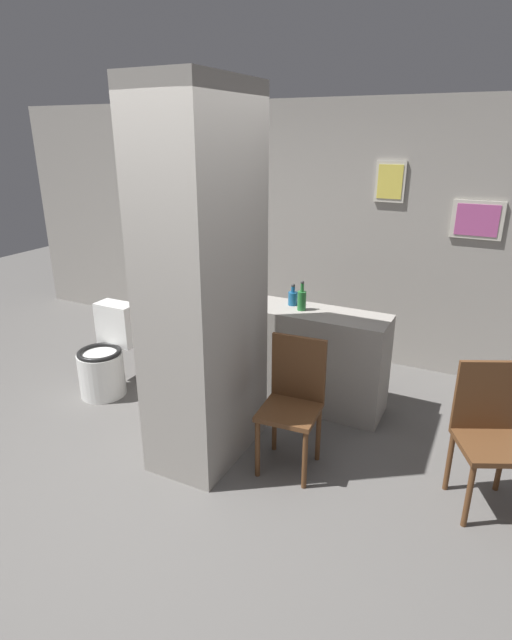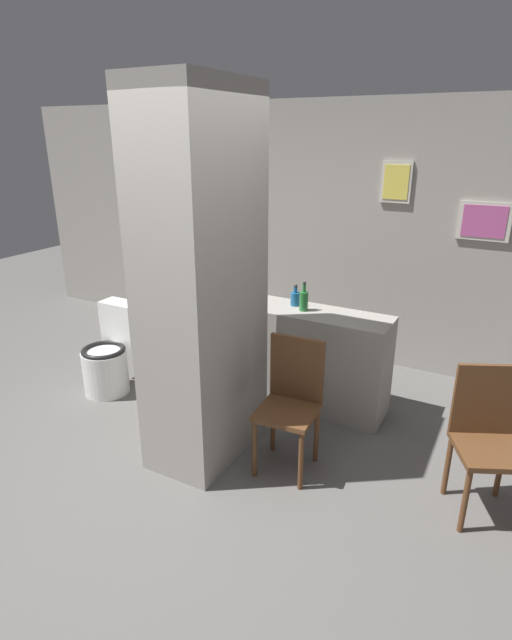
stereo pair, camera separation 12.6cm
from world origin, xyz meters
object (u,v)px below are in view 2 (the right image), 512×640
Objects in this scene: toilet at (110,356)px; chair_by_doorway at (487,435)px; bicycle at (214,348)px; bottle_tall at (304,300)px; chair_near_pillar at (291,399)px.

toilet is 0.84× the size of chair_by_doorway.
bicycle is 6.56× the size of bottle_tall.
chair_by_doorway is 3.73× the size of bottle_tall.
bicycle is at bearing 41.43° from toilet.
toilet is at bearing -159.65° from bottle_tall.
chair_by_doorway is (1.25, 0.18, 0.00)m from chair_near_pillar.
chair_near_pillar is 3.73× the size of bottle_tall.
bottle_tall is at bearing 130.86° from chair_by_doorway.
chair_near_pillar is 0.57× the size of bicycle.
bottle_tall is at bearing -1.67° from bicycle.
chair_by_doorway is (3.21, -0.06, 0.20)m from toilet.
chair_near_pillar is (1.96, -0.23, 0.20)m from toilet.
bicycle is at bearing 138.69° from chair_by_doorway.
chair_by_doorway is 0.57× the size of bicycle.
bottle_tall reaches higher than toilet.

